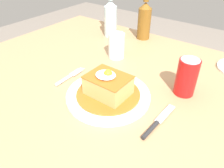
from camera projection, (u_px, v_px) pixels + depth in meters
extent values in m
cube|color=#A87F56|center=(116.00, 88.00, 0.77)|extent=(1.32, 0.99, 0.04)
cylinder|color=#A87F56|center=(85.00, 75.00, 1.54)|extent=(0.07, 0.07, 0.70)
cylinder|color=white|center=(108.00, 96.00, 0.69)|extent=(0.27, 0.27, 0.01)
torus|color=white|center=(108.00, 94.00, 0.69)|extent=(0.27, 0.27, 0.01)
cylinder|color=#B75B1E|center=(108.00, 94.00, 0.69)|extent=(0.21, 0.21, 0.01)
cube|color=tan|center=(108.00, 85.00, 0.67)|extent=(0.13, 0.10, 0.06)
cube|color=#B75B1E|center=(108.00, 77.00, 0.65)|extent=(0.13, 0.10, 0.00)
ellipsoid|color=white|center=(106.00, 75.00, 0.65)|extent=(0.06, 0.06, 0.01)
sphere|color=yellow|center=(108.00, 74.00, 0.65)|extent=(0.03, 0.03, 0.03)
cylinder|color=silver|center=(64.00, 80.00, 0.77)|extent=(0.02, 0.08, 0.01)
cube|color=silver|center=(76.00, 72.00, 0.81)|extent=(0.02, 0.05, 0.00)
cylinder|color=silver|center=(82.00, 70.00, 0.82)|extent=(0.00, 0.03, 0.00)
cylinder|color=silver|center=(80.00, 70.00, 0.83)|extent=(0.00, 0.03, 0.00)
cylinder|color=silver|center=(79.00, 69.00, 0.83)|extent=(0.00, 0.03, 0.00)
cylinder|color=#262628|center=(150.00, 130.00, 0.57)|extent=(0.02, 0.08, 0.01)
cube|color=silver|center=(165.00, 114.00, 0.62)|extent=(0.02, 0.09, 0.00)
cylinder|color=red|center=(187.00, 77.00, 0.68)|extent=(0.07, 0.07, 0.12)
cylinder|color=silver|center=(191.00, 60.00, 0.65)|extent=(0.06, 0.06, 0.00)
cylinder|color=brown|center=(144.00, 24.00, 1.06)|extent=(0.06, 0.06, 0.15)
cone|color=brown|center=(146.00, 6.00, 1.01)|extent=(0.06, 0.06, 0.03)
cylinder|color=#ADC6CC|center=(111.00, 22.00, 1.08)|extent=(0.06, 0.06, 0.15)
cone|color=#ADC6CC|center=(110.00, 4.00, 1.03)|extent=(0.06, 0.06, 0.03)
cylinder|color=#3F2314|center=(116.00, 51.00, 0.91)|extent=(0.06, 0.06, 0.06)
cylinder|color=silver|center=(116.00, 46.00, 0.90)|extent=(0.07, 0.07, 0.10)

